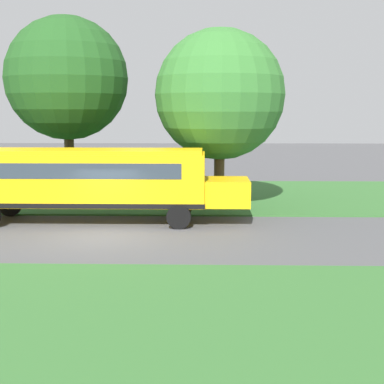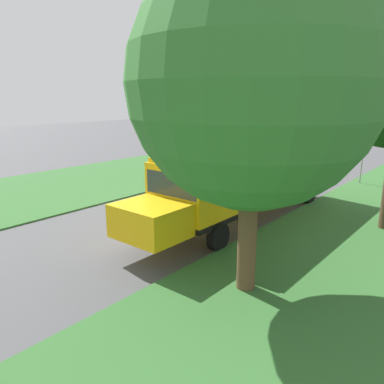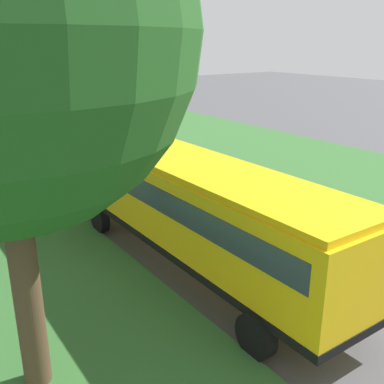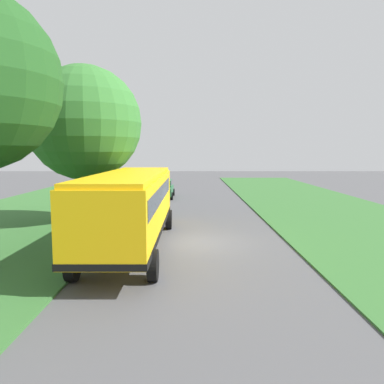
% 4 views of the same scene
% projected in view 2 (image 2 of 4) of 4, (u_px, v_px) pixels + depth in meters
% --- Properties ---
extents(ground_plane, '(120.00, 120.00, 0.00)m').
position_uv_depth(ground_plane, '(187.00, 211.00, 17.74)').
color(ground_plane, '#4C4C4F').
extents(grass_far_side, '(10.00, 80.00, 0.07)m').
position_uv_depth(grass_far_side, '(77.00, 183.00, 23.31)').
color(grass_far_side, '#33662D').
rests_on(grass_far_side, ground).
extents(school_bus, '(2.84, 12.42, 3.16)m').
position_uv_depth(school_bus, '(248.00, 175.00, 16.38)').
color(school_bus, yellow).
rests_on(school_bus, ground).
extents(oak_tree_roadside_mid, '(6.28, 6.28, 8.71)m').
position_uv_depth(oak_tree_roadside_mid, '(252.00, 86.00, 9.02)').
color(oak_tree_roadside_mid, brown).
rests_on(oak_tree_roadside_mid, ground).
extents(stop_sign, '(0.08, 0.68, 2.74)m').
position_uv_depth(stop_sign, '(363.00, 156.00, 22.76)').
color(stop_sign, gray).
rests_on(stop_sign, ground).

